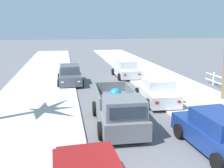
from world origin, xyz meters
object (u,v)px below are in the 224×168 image
Objects in this scene: pickup_truck at (118,110)px; car_left_near at (157,91)px; car_right_near at (70,75)px; car_right_mid at (218,133)px; car_left_mid at (126,70)px.

pickup_truck is 1.22× the size of car_left_near.
car_left_near is at bearing 45.97° from pickup_truck.
car_right_near is 0.98× the size of car_right_mid.
car_right_near is (-2.05, 9.55, -0.07)m from pickup_truck.
car_left_mid is (5.18, 1.67, 0.00)m from car_right_near.
pickup_truck reaches higher than car_left_near.
car_right_near is at bearing 129.86° from car_left_near.
car_left_near is at bearing 90.79° from car_right_mid.
car_right_mid is (3.27, -3.08, -0.07)m from pickup_truck.
car_right_near is (-5.23, 6.26, 0.00)m from car_left_near.
pickup_truck is 11.65m from car_left_mid.
car_left_near is (3.18, 3.29, -0.07)m from pickup_truck.
car_left_near is 7.93m from car_left_mid.
car_left_near is at bearing -50.14° from car_right_near.
car_right_mid is (0.14, -14.30, 0.00)m from car_left_mid.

